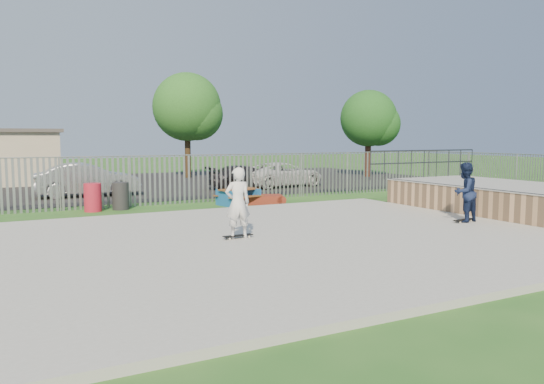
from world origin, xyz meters
name	(u,v)px	position (x,y,z in m)	size (l,w,h in m)	color
ground	(273,243)	(0.00, 0.00, 0.00)	(120.00, 120.00, 0.00)	#24591E
concrete_slab	(273,240)	(0.00, 0.00, 0.07)	(15.00, 12.00, 0.15)	#A2A29C
quarter_pipe	(495,198)	(9.50, 1.04, 0.56)	(5.50, 7.05, 2.19)	tan
fence	(237,188)	(1.00, 4.59, 1.00)	(26.04, 16.02, 2.00)	gray
picnic_table	(238,197)	(2.34, 7.47, 0.34)	(1.82, 1.60, 0.67)	brown
funbox	(258,200)	(3.22, 7.43, 0.18)	(2.02, 1.49, 0.36)	maroon
trash_bin_red	(93,197)	(-3.16, 8.29, 0.52)	(0.63, 0.63, 1.04)	#B71C31
trash_bin_grey	(121,196)	(-2.14, 8.35, 0.52)	(0.62, 0.62, 1.03)	#262628
parking_lot	(120,185)	(0.00, 19.00, 0.01)	(40.00, 18.00, 0.02)	black
car_silver	(87,180)	(-2.58, 13.48, 0.78)	(1.62, 4.64, 1.53)	#BBBBC0
car_dark	(246,177)	(5.49, 13.50, 0.63)	(1.71, 4.21, 1.22)	black
car_white	(282,174)	(7.70, 13.58, 0.69)	(2.21, 4.79, 1.33)	silver
tree_mid	(187,107)	(5.20, 22.20, 4.71)	(4.53, 4.53, 7.00)	#3B2A17
tree_right	(369,119)	(16.47, 17.32, 3.99)	(3.85, 3.85, 5.93)	#42251A
skateboard_a	(463,221)	(6.34, -0.45, 0.19)	(0.82, 0.32, 0.08)	black
skateboard_b	(238,237)	(-0.84, 0.35, 0.19)	(0.81, 0.25, 0.08)	black
skater_navy	(465,192)	(6.34, -0.45, 1.06)	(0.89, 0.69, 1.82)	#131D3C
skater_white	(238,203)	(-0.84, 0.35, 1.06)	(0.66, 0.44, 1.82)	white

